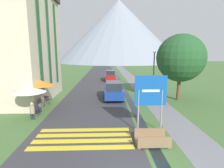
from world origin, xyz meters
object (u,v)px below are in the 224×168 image
person_seated_far (32,110)px  person_standing_terrace (41,95)px  streetlamp (154,70)px  cafe_chair_far_left (47,100)px  cafe_chair_near_right (36,109)px  cafe_chair_near_left (35,110)px  parked_car_far (110,75)px  tree_by_path (181,58)px  parked_car_near (114,90)px  person_seated_near (40,104)px  cafe_umbrella_middle_orange (40,83)px  hotel_building (22,39)px  road_sign (151,96)px  footbridge (152,140)px  cafe_umbrella_front_white (30,90)px

person_seated_far → person_standing_terrace: size_ratio=0.73×
streetlamp → cafe_chair_far_left: bearing=-167.2°
person_seated_far → person_standing_terrace: bearing=100.1°
cafe_chair_near_right → cafe_chair_near_left: same height
parked_car_far → tree_by_path: size_ratio=0.61×
parked_car_near → person_seated_near: bearing=-146.7°
parked_car_far → cafe_chair_far_left: bearing=-113.2°
parked_car_near → cafe_umbrella_middle_orange: 7.21m
cafe_chair_near_right → cafe_chair_far_left: (-0.14, 2.85, 0.00)m
hotel_building → person_seated_far: 8.40m
parked_car_far → person_seated_near: parked_car_far is taller
cafe_chair_near_right → cafe_chair_near_left: (-0.04, -0.11, 0.00)m
person_seated_far → parked_car_far: bearing=71.5°
hotel_building → parked_car_far: size_ratio=2.81×
cafe_chair_far_left → cafe_chair_near_left: same height
cafe_chair_near_right → tree_by_path: size_ratio=0.13×
cafe_umbrella_middle_orange → road_sign: bearing=-29.9°
footbridge → person_seated_near: person_seated_near is taller
cafe_chair_near_left → cafe_umbrella_front_white: cafe_umbrella_front_white is taller
cafe_chair_near_left → cafe_chair_near_right: bearing=79.8°
cafe_chair_near_left → cafe_umbrella_middle_orange: size_ratio=0.34×
cafe_chair_near_right → streetlamp: size_ratio=0.17×
person_standing_terrace → cafe_umbrella_front_white: bearing=-83.2°
footbridge → person_seated_near: (-7.75, 5.33, 0.48)m
cafe_chair_far_left → cafe_chair_near_left: bearing=-109.0°
person_seated_far → tree_by_path: (12.65, 4.91, 3.55)m
cafe_umbrella_middle_orange → person_seated_far: (0.22, -2.41, -1.57)m
parked_car_far → cafe_chair_far_left: parked_car_far is taller
cafe_chair_near_right → tree_by_path: tree_by_path is taller
footbridge → cafe_chair_near_left: (-7.73, 4.40, 0.29)m
footbridge → tree_by_path: (4.97, 8.65, 4.02)m
cafe_chair_near_left → tree_by_path: (12.70, 4.25, 3.74)m
cafe_umbrella_middle_orange → tree_by_path: tree_by_path is taller
footbridge → person_seated_near: 9.42m
hotel_building → person_seated_near: size_ratio=8.92×
parked_car_near → cafe_chair_far_left: (-6.23, -2.01, -0.40)m
cafe_umbrella_middle_orange → person_seated_near: (0.15, -0.82, -1.57)m
streetlamp → cafe_chair_near_right: bearing=-153.1°
parked_car_far → footbridge: bearing=-85.8°
road_sign → person_standing_terrace: bearing=146.2°
cafe_chair_near_left → cafe_umbrella_front_white: size_ratio=0.37×
cafe_umbrella_front_white → person_standing_terrace: bearing=96.8°
person_seated_far → streetlamp: (10.33, 6.01, 2.27)m
parked_car_near → person_seated_far: parked_car_near is taller
footbridge → cafe_chair_far_left: bearing=136.8°
cafe_umbrella_front_white → person_standing_terrace: 3.21m
cafe_chair_far_left → cafe_chair_near_left: size_ratio=1.00×
cafe_chair_far_left → cafe_umbrella_middle_orange: 2.14m
footbridge → tree_by_path: tree_by_path is taller
hotel_building → streetlamp: bearing=1.3°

